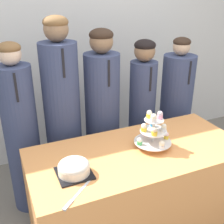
% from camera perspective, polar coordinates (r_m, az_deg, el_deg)
% --- Properties ---
extents(wall_back, '(9.00, 0.06, 2.70)m').
position_cam_1_polar(wall_back, '(3.09, -7.13, 15.11)').
color(wall_back, silver).
rests_on(wall_back, ground_plane).
extents(table, '(1.59, 0.73, 0.74)m').
position_cam_1_polar(table, '(2.28, 5.03, -15.68)').
color(table, '#EF9951').
rests_on(table, ground_plane).
extents(round_cake, '(0.22, 0.22, 0.10)m').
position_cam_1_polar(round_cake, '(1.81, -7.75, -11.09)').
color(round_cake, black).
rests_on(round_cake, table).
extents(cake_knife, '(0.22, 0.20, 0.01)m').
position_cam_1_polar(cake_knife, '(1.65, -7.92, -17.18)').
color(cake_knife, silver).
rests_on(cake_knife, table).
extents(cupcake_stand, '(0.27, 0.27, 0.28)m').
position_cam_1_polar(cupcake_stand, '(2.05, 8.35, -3.83)').
color(cupcake_stand, silver).
rests_on(cupcake_stand, table).
extents(student_0, '(0.28, 0.28, 1.47)m').
position_cam_1_polar(student_0, '(2.44, -17.84, -4.64)').
color(student_0, '#384266').
rests_on(student_0, ground_plane).
extents(student_1, '(0.31, 0.31, 1.64)m').
position_cam_1_polar(student_1, '(2.45, -9.91, -1.51)').
color(student_1, '#384266').
rests_on(student_1, ground_plane).
extents(student_2, '(0.31, 0.32, 1.52)m').
position_cam_1_polar(student_2, '(2.57, -1.95, -1.23)').
color(student_2, '#384266').
rests_on(student_2, ground_plane).
extents(student_3, '(0.25, 0.26, 1.41)m').
position_cam_1_polar(student_3, '(2.75, 6.06, -0.40)').
color(student_3, '#384266').
rests_on(student_3, ground_plane).
extents(student_4, '(0.32, 0.32, 1.40)m').
position_cam_1_polar(student_4, '(2.96, 12.69, 0.18)').
color(student_4, '#384266').
rests_on(student_4, ground_plane).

